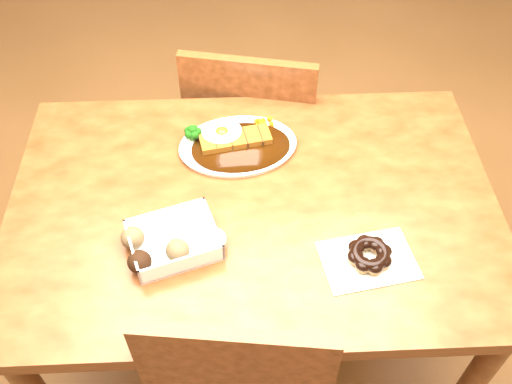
{
  "coord_description": "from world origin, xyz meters",
  "views": [
    {
      "loc": [
        -0.03,
        -0.9,
        1.82
      ],
      "look_at": [
        0.01,
        -0.02,
        0.81
      ],
      "focal_mm": 40.0,
      "sensor_mm": 36.0,
      "label": 1
    }
  ],
  "objects_px": {
    "table": "(254,227)",
    "donut_box": "(172,241)",
    "katsu_curry_plate": "(236,143)",
    "chair_far": "(255,133)",
    "pon_de_ring": "(369,255)"
  },
  "relations": [
    {
      "from": "chair_far",
      "to": "table",
      "type": "bearing_deg",
      "value": 99.26
    },
    {
      "from": "table",
      "to": "donut_box",
      "type": "relative_size",
      "value": 5.01
    },
    {
      "from": "table",
      "to": "chair_far",
      "type": "distance_m",
      "value": 0.56
    },
    {
      "from": "table",
      "to": "donut_box",
      "type": "xyz_separation_m",
      "value": [
        -0.19,
        -0.13,
        0.13
      ]
    },
    {
      "from": "katsu_curry_plate",
      "to": "pon_de_ring",
      "type": "xyz_separation_m",
      "value": [
        0.29,
        -0.38,
        0.01
      ]
    },
    {
      "from": "pon_de_ring",
      "to": "katsu_curry_plate",
      "type": "bearing_deg",
      "value": 127.62
    },
    {
      "from": "chair_far",
      "to": "katsu_curry_plate",
      "type": "xyz_separation_m",
      "value": [
        -0.06,
        -0.34,
        0.29
      ]
    },
    {
      "from": "katsu_curry_plate",
      "to": "donut_box",
      "type": "xyz_separation_m",
      "value": [
        -0.15,
        -0.32,
        0.01
      ]
    },
    {
      "from": "table",
      "to": "pon_de_ring",
      "type": "xyz_separation_m",
      "value": [
        0.25,
        -0.18,
        0.12
      ]
    },
    {
      "from": "table",
      "to": "pon_de_ring",
      "type": "relative_size",
      "value": 5.24
    },
    {
      "from": "katsu_curry_plate",
      "to": "donut_box",
      "type": "distance_m",
      "value": 0.36
    },
    {
      "from": "katsu_curry_plate",
      "to": "pon_de_ring",
      "type": "bearing_deg",
      "value": -52.38
    },
    {
      "from": "chair_far",
      "to": "donut_box",
      "type": "bearing_deg",
      "value": 84.02
    },
    {
      "from": "table",
      "to": "katsu_curry_plate",
      "type": "height_order",
      "value": "katsu_curry_plate"
    },
    {
      "from": "table",
      "to": "donut_box",
      "type": "bearing_deg",
      "value": -145.89
    }
  ]
}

